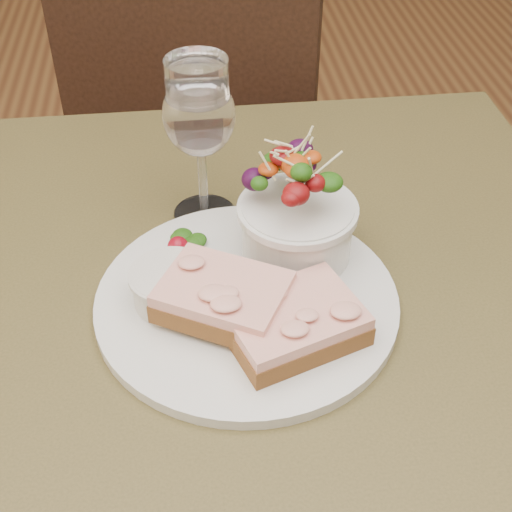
{
  "coord_description": "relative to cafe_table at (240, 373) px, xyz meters",
  "views": [
    {
      "loc": [
        -0.04,
        -0.5,
        1.24
      ],
      "look_at": [
        0.02,
        0.0,
        0.81
      ],
      "focal_mm": 50.0,
      "sensor_mm": 36.0,
      "label": 1
    }
  ],
  "objects": [
    {
      "name": "ramekin",
      "position": [
        -0.06,
        0.0,
        0.13
      ],
      "size": [
        0.07,
        0.07,
        0.04
      ],
      "color": "beige",
      "rests_on": "dinner_plate"
    },
    {
      "name": "sandwich_front",
      "position": [
        0.05,
        -0.05,
        0.13
      ],
      "size": [
        0.14,
        0.12,
        0.03
      ],
      "rotation": [
        0.0,
        0.0,
        0.35
      ],
      "color": "#432311",
      "rests_on": "dinner_plate"
    },
    {
      "name": "salad_bowl",
      "position": [
        0.07,
        0.06,
        0.17
      ],
      "size": [
        0.11,
        0.11,
        0.13
      ],
      "color": "silver",
      "rests_on": "dinner_plate"
    },
    {
      "name": "wine_glass",
      "position": [
        -0.02,
        0.15,
        0.22
      ],
      "size": [
        0.08,
        0.08,
        0.18
      ],
      "color": "white",
      "rests_on": "cafe_table"
    },
    {
      "name": "dinner_plate",
      "position": [
        0.01,
        0.0,
        0.11
      ],
      "size": [
        0.3,
        0.3,
        0.01
      ],
      "primitive_type": "cylinder",
      "color": "silver",
      "rests_on": "cafe_table"
    },
    {
      "name": "sandwich_back",
      "position": [
        -0.01,
        -0.02,
        0.14
      ],
      "size": [
        0.14,
        0.13,
        0.03
      ],
      "rotation": [
        0.0,
        0.0,
        -0.5
      ],
      "color": "#432311",
      "rests_on": "dinner_plate"
    },
    {
      "name": "garnish",
      "position": [
        -0.05,
        0.08,
        0.12
      ],
      "size": [
        0.05,
        0.04,
        0.02
      ],
      "color": "#153B0A",
      "rests_on": "dinner_plate"
    },
    {
      "name": "chair_far",
      "position": [
        0.02,
        0.71,
        -0.36
      ],
      "size": [
        0.53,
        0.53,
        0.9
      ],
      "rotation": [
        0.0,
        0.0,
        2.82
      ],
      "color": "black",
      "rests_on": "ground"
    },
    {
      "name": "cafe_table",
      "position": [
        0.0,
        0.0,
        0.0
      ],
      "size": [
        0.8,
        0.8,
        0.75
      ],
      "color": "#3F381B",
      "rests_on": "ground"
    }
  ]
}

